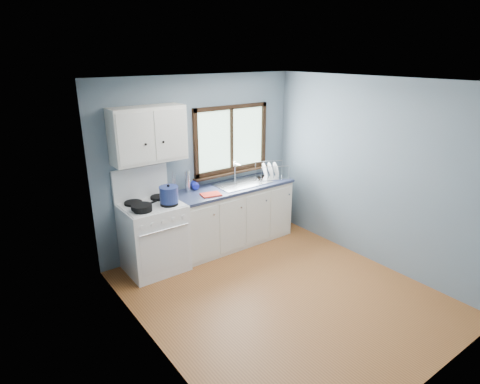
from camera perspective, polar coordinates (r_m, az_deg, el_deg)
floor at (r=5.06m, az=5.80°, el=-14.30°), size 3.20×3.60×0.02m
ceiling at (r=4.23m, az=6.98°, el=15.51°), size 3.20×3.60×0.02m
wall_back at (r=5.88m, az=-5.69°, el=4.09°), size 3.20×0.02×2.50m
wall_front at (r=3.50m, az=27.00°, el=-8.82°), size 3.20×0.02×2.50m
wall_left at (r=3.66m, az=-12.67°, el=-5.86°), size 0.02×3.60×2.50m
wall_right at (r=5.66m, az=18.45°, el=2.59°), size 0.02×3.60×2.50m
gas_range at (r=5.44m, az=-12.20°, el=-6.01°), size 0.76×0.69×1.36m
base_cabinets at (r=6.08m, az=-1.01°, el=-3.66°), size 1.85×0.60×0.88m
countertop at (r=5.91m, az=-1.03°, el=0.72°), size 1.89×0.64×0.04m
sink at (r=6.02m, az=0.36°, el=0.67°), size 0.84×0.46×0.44m
window at (r=6.08m, az=-1.22°, el=6.87°), size 1.36×0.10×1.03m
upper_cabinets at (r=5.22m, az=-12.92°, el=7.98°), size 0.95×0.35×0.70m
skillet at (r=5.06m, az=-13.81°, el=-2.05°), size 0.41×0.33×0.05m
stockpot at (r=5.18m, az=-10.08°, el=-0.33°), size 0.29×0.29×0.24m
utensil_crock at (r=5.58m, az=-9.29°, el=0.32°), size 0.14×0.14×0.34m
thermos at (r=5.64m, az=-7.48°, el=1.51°), size 0.09×0.09×0.31m
soap_bottle at (r=5.69m, az=-6.30°, el=1.52°), size 0.13×0.13×0.27m
dish_towel at (r=5.52m, az=-4.16°, el=-0.36°), size 0.30×0.24×0.02m
dish_rack at (r=6.29m, az=4.45°, el=2.63°), size 0.57×0.52×0.24m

